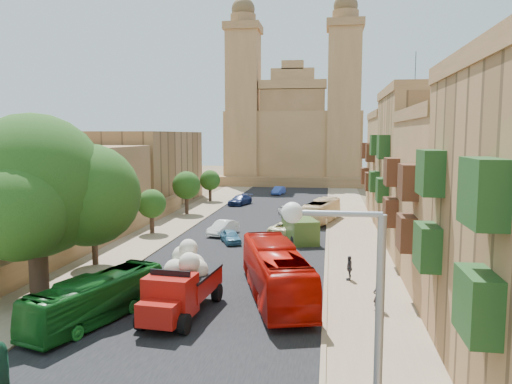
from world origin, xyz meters
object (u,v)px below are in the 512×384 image
(street_tree_d, at_px, (210,180))
(bus_red_east, at_px, (276,272))
(car_cream, at_px, (288,228))
(street_tree_a, at_px, (94,219))
(pedestrian_c, at_px, (349,268))
(church, at_px, (295,135))
(car_white_b, at_px, (286,210))
(street_tree_c, at_px, (186,185))
(pedestrian_a, at_px, (378,297))
(red_truck, at_px, (182,283))
(car_blue_a, at_px, (231,236))
(car_blue_b, at_px, (278,190))
(street_tree_b, at_px, (152,204))
(streetlamp, at_px, (355,348))
(bus_green_north, at_px, (97,298))
(bus_cream_east, at_px, (322,211))
(car_white_a, at_px, (223,228))
(ficus_tree, at_px, (36,191))
(car_dkblue, at_px, (240,200))
(olive_pickup, at_px, (300,230))

(street_tree_d, xyz_separation_m, bus_red_east, (14.10, -41.69, -1.45))
(bus_red_east, distance_m, car_cream, 18.76)
(street_tree_a, bearing_deg, street_tree_d, 90.00)
(street_tree_a, relative_size, pedestrian_c, 3.09)
(church, height_order, car_white_b, church)
(street_tree_d, bearing_deg, street_tree_c, -90.00)
(street_tree_c, relative_size, pedestrian_a, 3.22)
(red_truck, distance_m, pedestrian_a, 10.68)
(car_blue_a, relative_size, car_blue_b, 0.88)
(street_tree_b, relative_size, car_white_b, 1.16)
(street_tree_a, height_order, pedestrian_a, street_tree_a)
(streetlamp, xyz_separation_m, car_blue_b, (-8.74, 69.53, -4.55))
(car_blue_a, height_order, car_blue_b, car_blue_b)
(bus_green_north, relative_size, pedestrian_a, 5.36)
(bus_cream_east, height_order, car_white_a, bus_cream_east)
(street_tree_d, distance_m, streetlamp, 62.60)
(church, bearing_deg, car_cream, -86.53)
(ficus_tree, height_order, street_tree_b, ficus_tree)
(street_tree_d, relative_size, red_truck, 0.66)
(car_blue_a, bearing_deg, street_tree_d, 83.55)
(ficus_tree, relative_size, red_truck, 1.57)
(ficus_tree, distance_m, street_tree_a, 8.55)
(street_tree_b, distance_m, car_blue_b, 34.78)
(car_white_b, bearing_deg, car_dkblue, -62.64)
(street_tree_d, xyz_separation_m, olive_pickup, (14.55, -25.58, -1.98))
(church, height_order, street_tree_a, church)
(street_tree_d, height_order, car_cream, street_tree_d)
(streetlamp, bearing_deg, car_cream, 96.89)
(car_cream, bearing_deg, street_tree_a, 69.38)
(street_tree_c, relative_size, olive_pickup, 0.92)
(street_tree_d, bearing_deg, car_white_a, -73.50)
(street_tree_a, distance_m, red_truck, 13.23)
(car_cream, height_order, car_white_b, car_cream)
(car_cream, height_order, car_dkblue, car_dkblue)
(street_tree_d, distance_m, car_blue_a, 28.69)
(street_tree_b, bearing_deg, car_blue_b, 75.00)
(bus_cream_east, bearing_deg, pedestrian_c, 110.02)
(ficus_tree, height_order, car_blue_a, ficus_tree)
(ficus_tree, distance_m, car_blue_b, 54.48)
(bus_cream_east, bearing_deg, street_tree_c, 2.88)
(pedestrian_c, bearing_deg, car_white_b, -167.72)
(street_tree_a, distance_m, pedestrian_c, 18.76)
(street_tree_c, bearing_deg, red_truck, -74.11)
(church, distance_m, car_dkblue, 35.35)
(street_tree_d, relative_size, car_cream, 0.96)
(car_white_a, xyz_separation_m, pedestrian_c, (11.48, -13.60, 0.15))
(church, distance_m, red_truck, 76.13)
(church, distance_m, car_cream, 54.41)
(bus_red_east, height_order, car_dkblue, bus_red_east)
(pedestrian_a, bearing_deg, street_tree_c, -80.62)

